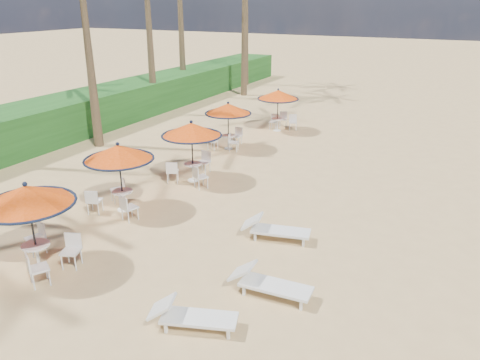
# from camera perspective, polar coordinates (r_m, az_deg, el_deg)

# --- Properties ---
(ground) EXTENTS (160.00, 160.00, 0.00)m
(ground) POSITION_cam_1_polar(r_m,az_deg,el_deg) (10.35, -3.40, -16.09)
(ground) COLOR tan
(ground) RESTS_ON ground
(scrub_hedge) EXTENTS (3.00, 40.00, 1.80)m
(scrub_hedge) POSITION_cam_1_polar(r_m,az_deg,el_deg) (25.88, -17.39, 8.25)
(scrub_hedge) COLOR #194716
(scrub_hedge) RESTS_ON ground
(station_0) EXTENTS (2.22, 2.22, 2.32)m
(station_0) POSITION_cam_1_polar(r_m,az_deg,el_deg) (12.12, -24.17, -2.93)
(station_0) COLOR black
(station_0) RESTS_ON ground
(station_1) EXTENTS (2.15, 2.15, 2.24)m
(station_1) POSITION_cam_1_polar(r_m,az_deg,el_deg) (14.77, -14.69, 2.23)
(station_1) COLOR black
(station_1) RESTS_ON ground
(station_2) EXTENTS (2.19, 2.21, 2.28)m
(station_2) POSITION_cam_1_polar(r_m,az_deg,el_deg) (16.85, -5.91, 5.24)
(station_2) COLOR black
(station_2) RESTS_ON ground
(station_3) EXTENTS (2.05, 2.05, 2.14)m
(station_3) POSITION_cam_1_polar(r_m,az_deg,el_deg) (20.61, -1.46, 7.99)
(station_3) COLOR black
(station_3) RESTS_ON ground
(station_4) EXTENTS (2.07, 2.15, 2.16)m
(station_4) POSITION_cam_1_polar(r_m,az_deg,el_deg) (23.76, 4.77, 9.73)
(station_4) COLOR black
(station_4) RESTS_ON ground
(lounger_near) EXTENTS (1.88, 1.11, 0.64)m
(lounger_near) POSITION_cam_1_polar(r_m,az_deg,el_deg) (9.87, -6.12, -16.07)
(lounger_near) COLOR silver
(lounger_near) RESTS_ON ground
(lounger_mid) EXTENTS (1.92, 0.69, 0.68)m
(lounger_mid) POSITION_cam_1_polar(r_m,az_deg,el_deg) (10.76, 3.36, -12.37)
(lounger_mid) COLOR silver
(lounger_mid) RESTS_ON ground
(lounger_far) EXTENTS (1.98, 0.99, 0.68)m
(lounger_far) POSITION_cam_1_polar(r_m,az_deg,el_deg) (13.07, 4.11, -5.93)
(lounger_far) COLOR silver
(lounger_far) RESTS_ON ground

